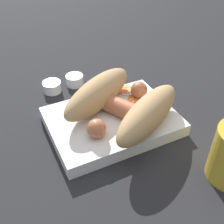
% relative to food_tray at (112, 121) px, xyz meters
% --- Properties ---
extents(ground_plane, '(3.00, 3.00, 0.00)m').
position_rel_food_tray_xyz_m(ground_plane, '(0.00, 0.00, -0.01)').
color(ground_plane, '#232326').
extents(food_tray, '(0.23, 0.17, 0.03)m').
position_rel_food_tray_xyz_m(food_tray, '(0.00, 0.00, 0.00)').
color(food_tray, white).
rests_on(food_tray, ground_plane).
extents(bread_roll, '(0.24, 0.23, 0.06)m').
position_rel_food_tray_xyz_m(bread_roll, '(0.02, -0.01, 0.04)').
color(bread_roll, tan).
rests_on(bread_roll, food_tray).
extents(sausage, '(0.16, 0.14, 0.03)m').
position_rel_food_tray_xyz_m(sausage, '(0.01, -0.00, 0.03)').
color(sausage, '#B26642').
rests_on(sausage, food_tray).
extents(pickled_veggies, '(0.07, 0.07, 0.00)m').
position_rel_food_tray_xyz_m(pickled_veggies, '(0.06, 0.05, 0.01)').
color(pickled_veggies, orange).
rests_on(pickled_veggies, food_tray).
extents(condiment_cup_near, '(0.04, 0.04, 0.02)m').
position_rel_food_tray_xyz_m(condiment_cup_near, '(-0.01, 0.17, -0.00)').
color(condiment_cup_near, silver).
rests_on(condiment_cup_near, ground_plane).
extents(condiment_cup_far, '(0.04, 0.04, 0.02)m').
position_rel_food_tray_xyz_m(condiment_cup_far, '(-0.07, 0.16, -0.00)').
color(condiment_cup_far, silver).
rests_on(condiment_cup_far, ground_plane).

